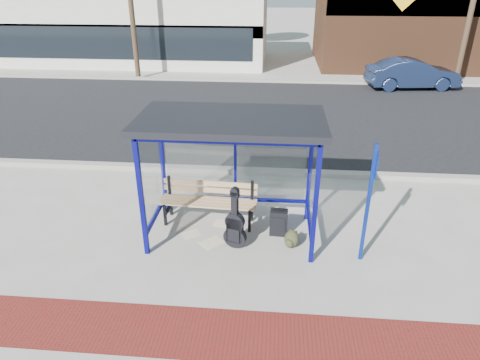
# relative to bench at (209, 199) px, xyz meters

# --- Properties ---
(ground) EXTENTS (120.00, 120.00, 0.00)m
(ground) POSITION_rel_bench_xyz_m (0.51, -0.47, -0.52)
(ground) COLOR #B2ADA0
(ground) RESTS_ON ground
(brick_paver_strip) EXTENTS (60.00, 1.00, 0.01)m
(brick_paver_strip) POSITION_rel_bench_xyz_m (0.51, -3.07, -0.52)
(brick_paver_strip) COLOR maroon
(brick_paver_strip) RESTS_ON ground
(curb_near) EXTENTS (60.00, 0.25, 0.12)m
(curb_near) POSITION_rel_bench_xyz_m (0.51, 2.43, -0.46)
(curb_near) COLOR gray
(curb_near) RESTS_ON ground
(street_asphalt) EXTENTS (60.00, 10.00, 0.00)m
(street_asphalt) POSITION_rel_bench_xyz_m (0.51, 7.53, -0.52)
(street_asphalt) COLOR black
(street_asphalt) RESTS_ON ground
(curb_far) EXTENTS (60.00, 0.25, 0.12)m
(curb_far) POSITION_rel_bench_xyz_m (0.51, 12.63, -0.46)
(curb_far) COLOR gray
(curb_far) RESTS_ON ground
(far_sidewalk) EXTENTS (60.00, 4.00, 0.01)m
(far_sidewalk) POSITION_rel_bench_xyz_m (0.51, 14.53, -0.52)
(far_sidewalk) COLOR #B2ADA0
(far_sidewalk) RESTS_ON ground
(bus_shelter) EXTENTS (3.30, 1.80, 2.42)m
(bus_shelter) POSITION_rel_bench_xyz_m (0.51, -0.40, 1.55)
(bus_shelter) COLOR #0B0C7C
(bus_shelter) RESTS_ON ground
(storefront_white) EXTENTS (18.00, 6.04, 4.00)m
(storefront_white) POSITION_rel_bench_xyz_m (-8.49, 17.52, 1.48)
(storefront_white) COLOR silver
(storefront_white) RESTS_ON ground
(storefront_brown) EXTENTS (10.00, 7.08, 6.40)m
(storefront_brown) POSITION_rel_bench_xyz_m (8.51, 18.03, 2.68)
(storefront_brown) COLOR #59331E
(storefront_brown) RESTS_ON ground
(bench) EXTENTS (1.97, 0.57, 0.92)m
(bench) POSITION_rel_bench_xyz_m (0.00, 0.00, 0.00)
(bench) COLOR black
(bench) RESTS_ON ground
(guitar_bag) EXTENTS (0.45, 0.24, 1.18)m
(guitar_bag) POSITION_rel_bench_xyz_m (0.61, -0.87, -0.09)
(guitar_bag) COLOR black
(guitar_bag) RESTS_ON ground
(suitcase) EXTENTS (0.35, 0.25, 0.59)m
(suitcase) POSITION_rel_bench_xyz_m (1.43, -0.38, -0.25)
(suitcase) COLOR black
(suitcase) RESTS_ON ground
(backpack) EXTENTS (0.34, 0.33, 0.34)m
(backpack) POSITION_rel_bench_xyz_m (1.67, -0.79, -0.36)
(backpack) COLOR #2A2C18
(backpack) RESTS_ON ground
(sign_post) EXTENTS (0.11, 0.28, 2.23)m
(sign_post) POSITION_rel_bench_xyz_m (2.92, -1.06, 0.73)
(sign_post) COLOR navy
(sign_post) RESTS_ON ground
(newspaper_a) EXTENTS (0.41, 0.35, 0.01)m
(newspaper_a) POSITION_rel_bench_xyz_m (0.28, -0.08, -0.52)
(newspaper_a) COLOR white
(newspaper_a) RESTS_ON ground
(newspaper_b) EXTENTS (0.53, 0.53, 0.01)m
(newspaper_b) POSITION_rel_bench_xyz_m (0.17, -0.79, -0.52)
(newspaper_b) COLOR white
(newspaper_b) RESTS_ON ground
(newspaper_c) EXTENTS (0.44, 0.42, 0.01)m
(newspaper_c) POSITION_rel_bench_xyz_m (-0.29, -0.54, -0.52)
(newspaper_c) COLOR white
(newspaper_c) RESTS_ON ground
(parked_car) EXTENTS (4.08, 1.85, 1.30)m
(parked_car) POSITION_rel_bench_xyz_m (7.23, 11.98, 0.13)
(parked_car) COLOR #182645
(parked_car) RESTS_ON ground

